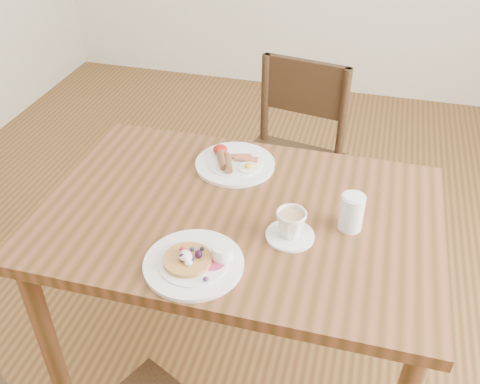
{
  "coord_description": "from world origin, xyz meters",
  "views": [
    {
      "loc": [
        0.33,
        -1.23,
        1.76
      ],
      "look_at": [
        0.0,
        0.0,
        0.82
      ],
      "focal_mm": 40.0,
      "sensor_mm": 36.0,
      "label": 1
    }
  ],
  "objects": [
    {
      "name": "ground",
      "position": [
        0.0,
        0.0,
        0.0
      ],
      "size": [
        5.0,
        5.0,
        0.0
      ],
      "primitive_type": "plane",
      "color": "#583619",
      "rests_on": "ground"
    },
    {
      "name": "water_glass",
      "position": [
        0.33,
        0.01,
        0.81
      ],
      "size": [
        0.07,
        0.07,
        0.11
      ],
      "primitive_type": "cylinder",
      "color": "silver",
      "rests_on": "dining_table"
    },
    {
      "name": "breakfast_plate",
      "position": [
        -0.08,
        0.23,
        0.76
      ],
      "size": [
        0.27,
        0.27,
        0.04
      ],
      "color": "white",
      "rests_on": "dining_table"
    },
    {
      "name": "pancake_plate",
      "position": [
        -0.05,
        -0.26,
        0.76
      ],
      "size": [
        0.27,
        0.27,
        0.06
      ],
      "color": "white",
      "rests_on": "dining_table"
    },
    {
      "name": "dining_table",
      "position": [
        0.0,
        0.0,
        0.65
      ],
      "size": [
        1.2,
        0.8,
        0.75
      ],
      "color": "brown",
      "rests_on": "ground"
    },
    {
      "name": "teacup_saucer",
      "position": [
        0.17,
        -0.08,
        0.79
      ],
      "size": [
        0.14,
        0.14,
        0.09
      ],
      "color": "white",
      "rests_on": "dining_table"
    },
    {
      "name": "chair_far",
      "position": [
        0.03,
        0.75,
        0.49
      ],
      "size": [
        0.48,
        0.48,
        0.88
      ],
      "rotation": [
        0.0,
        0.0,
        2.97
      ],
      "color": "#342513",
      "rests_on": "ground"
    }
  ]
}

